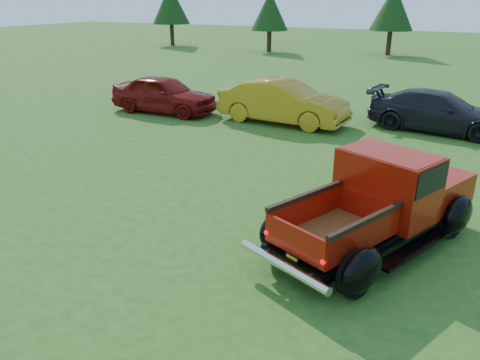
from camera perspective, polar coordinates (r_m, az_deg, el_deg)
The scene contains 8 objects.
ground at distance 8.72m, azimuth 1.03°, elevation -7.26°, with size 120.00×120.00×0.00m, color #275317.
tree_far_west at distance 44.73m, azimuth -8.46°, elevation 20.43°, with size 3.33×3.33×5.20m.
tree_west at distance 39.03m, azimuth 3.65°, elevation 19.87°, with size 2.94×2.94×4.60m.
tree_mid_left at distance 38.43m, azimuth 18.13°, elevation 19.31°, with size 3.20×3.20×5.00m.
pickup_truck at distance 8.79m, azimuth 17.27°, elevation -2.25°, with size 3.48×4.81×1.68m.
show_car_red at distance 18.41m, azimuth -9.25°, elevation 10.30°, with size 1.66×4.12×1.40m, color maroon.
show_car_yellow at distance 16.64m, azimuth 5.29°, elevation 9.46°, with size 1.59×4.55×1.50m, color #B58118.
show_car_grey at distance 16.90m, azimuth 23.03°, elevation 7.70°, with size 1.83×4.50×1.30m, color black.
Camera 1 is at (3.27, -6.91, 4.20)m, focal length 35.00 mm.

